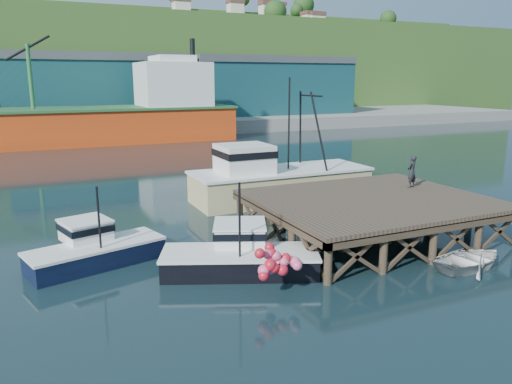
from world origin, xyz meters
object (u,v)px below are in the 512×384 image
boat_black (240,254)px  trawler (277,176)px  dockworker (412,172)px  boat_navy (93,248)px  dinghy (471,259)px

boat_black → trawler: 13.53m
boat_black → dockworker: size_ratio=3.86×
boat_navy → trawler: 15.41m
boat_black → dockworker: bearing=36.3°
dockworker → boat_navy: bearing=-20.9°
boat_navy → dinghy: boat_navy is taller
trawler → dinghy: bearing=-82.2°
trawler → dockworker: size_ratio=6.70×
boat_black → dinghy: bearing=0.0°
dockworker → dinghy: bearing=51.4°
boat_navy → dinghy: 17.26m
boat_navy → dockworker: size_ratio=3.42×
boat_navy → boat_black: boat_black is taller
boat_navy → trawler: trawler is taller
boat_navy → trawler: size_ratio=0.51×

